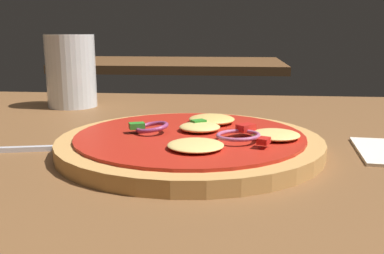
% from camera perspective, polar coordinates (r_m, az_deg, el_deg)
% --- Properties ---
extents(dining_table, '(1.47, 0.88, 0.03)m').
position_cam_1_polar(dining_table, '(0.40, -1.72, -6.82)').
color(dining_table, brown).
rests_on(dining_table, ground).
extents(pizza, '(0.26, 0.26, 0.03)m').
position_cam_1_polar(pizza, '(0.43, -0.03, -1.96)').
color(pizza, tan).
rests_on(pizza, dining_table).
extents(fork, '(0.19, 0.06, 0.01)m').
position_cam_1_polar(fork, '(0.46, -21.74, -2.73)').
color(fork, silver).
rests_on(fork, dining_table).
extents(beer_glass, '(0.08, 0.08, 0.11)m').
position_cam_1_polar(beer_glass, '(0.71, -15.61, 6.76)').
color(beer_glass, silver).
rests_on(beer_glass, dining_table).
extents(background_table, '(0.87, 0.60, 0.03)m').
position_cam_1_polar(background_table, '(1.83, -2.16, 8.22)').
color(background_table, brown).
rests_on(background_table, ground).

